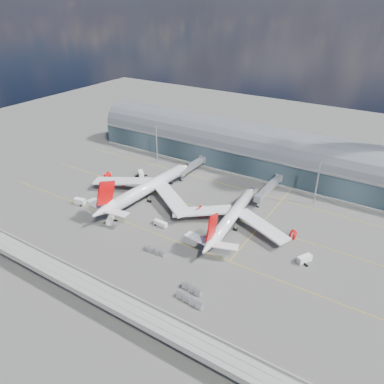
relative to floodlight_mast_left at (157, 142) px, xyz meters
The scene contains 19 objects.
ground 75.57m from the floodlight_mast_left, 47.73° to the right, with size 500.00×500.00×0.00m, color #474744.
taxi_lines 61.38m from the floodlight_mast_left, 33.34° to the right, with size 200.00×80.12×0.01m.
terminal 55.08m from the floodlight_mast_left, 24.69° to the left, with size 200.00×30.00×28.00m.
guideway 121.12m from the floodlight_mast_left, 65.56° to the right, with size 220.00×8.50×7.20m.
floodlight_mast_left is the anchor object (origin of this frame).
floodlight_mast_right 100.00m from the floodlight_mast_left, ahead, with size 3.00×0.70×25.70m.
airliner_left 49.30m from the floodlight_mast_left, 59.66° to the right, with size 68.12×71.58×21.80m.
airliner_right 85.48m from the floodlight_mast_left, 29.60° to the right, with size 58.93×61.63×19.54m.
jet_bridge_left 29.57m from the floodlight_mast_left, ahead, with size 4.40×28.00×7.25m.
jet_bridge_right 77.83m from the floodlight_mast_left, ahead, with size 4.40×32.00×7.25m.
service_truck_0 74.26m from the floodlight_mast_left, 70.54° to the right, with size 5.25×7.03×2.82m.
service_truck_1 65.84m from the floodlight_mast_left, 90.52° to the right, with size 6.10×3.75×3.29m.
service_truck_2 75.81m from the floodlight_mast_left, 51.94° to the right, with size 7.03×2.48×2.51m.
service_truck_3 121.68m from the floodlight_mast_left, 24.05° to the right, with size 5.15×6.58×3.00m.
service_truck_4 82.87m from the floodlight_mast_left, 22.42° to the right, with size 2.73×4.76×2.62m.
service_truck_5 26.03m from the floodlight_mast_left, 77.40° to the right, with size 6.79×6.65×3.32m.
cargo_train_0 95.91m from the floodlight_mast_left, 53.71° to the right, with size 10.33×2.23×1.71m.
cargo_train_1 125.52m from the floodlight_mast_left, 47.98° to the right, with size 11.21×2.66×1.85m.
cargo_train_2 120.12m from the floodlight_mast_left, 47.13° to the right, with size 8.66×2.73×1.90m.
Camera 1 is at (86.23, -119.09, 95.51)m, focal length 35.00 mm.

